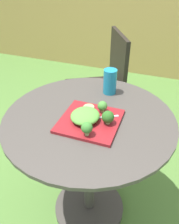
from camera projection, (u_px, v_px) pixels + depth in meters
ground_plane at (89, 208)px, 1.51m from camera, size 12.00×12.00×0.00m
bamboo_fence at (152, 11)px, 2.74m from camera, size 8.00×0.08×1.62m
patio_table at (89, 161)px, 1.25m from camera, size 0.81×0.81×0.75m
patio_chair at (104, 80)px, 1.89m from camera, size 0.60×0.60×0.90m
salad_plate at (90, 121)px, 1.04m from camera, size 0.26×0.26×0.01m
drinking_glass at (110, 83)px, 1.23m from camera, size 0.07×0.07×0.14m
fork at (99, 117)px, 1.04m from camera, size 0.14×0.09×0.00m
lettuce_mound at (84, 116)px, 1.02m from camera, size 0.13×0.14×0.04m
broccoli_floret_0 at (87, 128)px, 0.93m from camera, size 0.05×0.05×0.06m
broccoli_floret_1 at (108, 117)px, 0.99m from camera, size 0.06×0.06×0.06m
broccoli_floret_2 at (102, 106)px, 1.07m from camera, size 0.05×0.05×0.06m
cucumber_slice_0 at (89, 107)px, 1.11m from camera, size 0.05×0.05×0.01m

